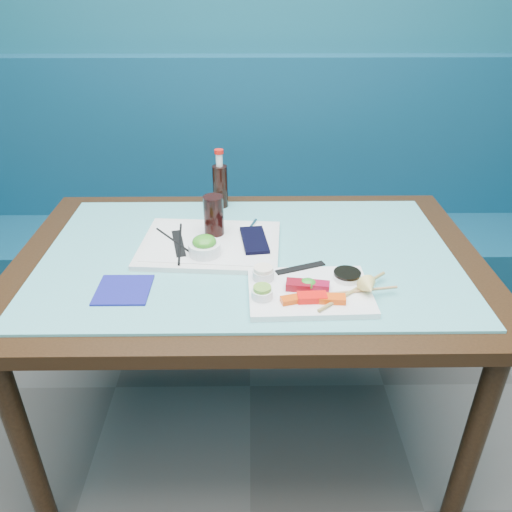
{
  "coord_description": "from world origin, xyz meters",
  "views": [
    {
      "loc": [
        0.01,
        0.15,
        1.5
      ],
      "look_at": [
        0.02,
        1.36,
        0.8
      ],
      "focal_mm": 35.0,
      "sensor_mm": 36.0,
      "label": 1
    }
  ],
  "objects_px": {
    "sashimi_plate": "(310,292)",
    "seaweed_bowl": "(205,249)",
    "booth_bench": "(249,236)",
    "cola_bottle_body": "(220,187)",
    "cola_glass": "(214,216)",
    "serving_tray": "(210,245)",
    "dining_table": "(249,278)",
    "blue_napkin": "(123,290)"
  },
  "relations": [
    {
      "from": "sashimi_plate",
      "to": "serving_tray",
      "type": "xyz_separation_m",
      "value": [
        -0.28,
        0.26,
        -0.0
      ]
    },
    {
      "from": "serving_tray",
      "to": "seaweed_bowl",
      "type": "bearing_deg",
      "value": -93.31
    },
    {
      "from": "sashimi_plate",
      "to": "seaweed_bowl",
      "type": "bearing_deg",
      "value": 145.21
    },
    {
      "from": "cola_bottle_body",
      "to": "serving_tray",
      "type": "bearing_deg",
      "value": -93.28
    },
    {
      "from": "sashimi_plate",
      "to": "seaweed_bowl",
      "type": "xyz_separation_m",
      "value": [
        -0.29,
        0.19,
        0.03
      ]
    },
    {
      "from": "serving_tray",
      "to": "cola_glass",
      "type": "relative_size",
      "value": 3.28
    },
    {
      "from": "cola_bottle_body",
      "to": "dining_table",
      "type": "bearing_deg",
      "value": -73.76
    },
    {
      "from": "booth_bench",
      "to": "dining_table",
      "type": "height_order",
      "value": "booth_bench"
    },
    {
      "from": "sashimi_plate",
      "to": "seaweed_bowl",
      "type": "relative_size",
      "value": 3.39
    },
    {
      "from": "booth_bench",
      "to": "blue_napkin",
      "type": "bearing_deg",
      "value": -107.72
    },
    {
      "from": "booth_bench",
      "to": "sashimi_plate",
      "type": "xyz_separation_m",
      "value": [
        0.16,
        -1.06,
        0.39
      ]
    },
    {
      "from": "seaweed_bowl",
      "to": "sashimi_plate",
      "type": "bearing_deg",
      "value": -33.13
    },
    {
      "from": "cola_bottle_body",
      "to": "blue_napkin",
      "type": "height_order",
      "value": "cola_bottle_body"
    },
    {
      "from": "serving_tray",
      "to": "seaweed_bowl",
      "type": "xyz_separation_m",
      "value": [
        -0.01,
        -0.07,
        0.03
      ]
    },
    {
      "from": "seaweed_bowl",
      "to": "cola_glass",
      "type": "bearing_deg",
      "value": 81.25
    },
    {
      "from": "dining_table",
      "to": "cola_bottle_body",
      "type": "bearing_deg",
      "value": 106.24
    },
    {
      "from": "sashimi_plate",
      "to": "blue_napkin",
      "type": "relative_size",
      "value": 2.25
    },
    {
      "from": "dining_table",
      "to": "sashimi_plate",
      "type": "bearing_deg",
      "value": -54.4
    },
    {
      "from": "sashimi_plate",
      "to": "cola_glass",
      "type": "relative_size",
      "value": 2.49
    },
    {
      "from": "cola_bottle_body",
      "to": "blue_napkin",
      "type": "bearing_deg",
      "value": -113.1
    },
    {
      "from": "serving_tray",
      "to": "blue_napkin",
      "type": "bearing_deg",
      "value": -127.63
    },
    {
      "from": "dining_table",
      "to": "cola_bottle_body",
      "type": "xyz_separation_m",
      "value": [
        -0.1,
        0.34,
        0.17
      ]
    },
    {
      "from": "booth_bench",
      "to": "sashimi_plate",
      "type": "height_order",
      "value": "booth_bench"
    },
    {
      "from": "booth_bench",
      "to": "cola_glass",
      "type": "distance_m",
      "value": 0.88
    },
    {
      "from": "dining_table",
      "to": "sashimi_plate",
      "type": "xyz_separation_m",
      "value": [
        0.16,
        -0.22,
        0.1
      ]
    },
    {
      "from": "serving_tray",
      "to": "cola_glass",
      "type": "xyz_separation_m",
      "value": [
        0.01,
        0.05,
        0.07
      ]
    },
    {
      "from": "blue_napkin",
      "to": "cola_glass",
      "type": "bearing_deg",
      "value": 52.64
    },
    {
      "from": "sashimi_plate",
      "to": "blue_napkin",
      "type": "height_order",
      "value": "sashimi_plate"
    },
    {
      "from": "booth_bench",
      "to": "cola_bottle_body",
      "type": "relative_size",
      "value": 20.04
    },
    {
      "from": "booth_bench",
      "to": "sashimi_plate",
      "type": "bearing_deg",
      "value": -81.45
    },
    {
      "from": "cola_glass",
      "to": "cola_bottle_body",
      "type": "distance_m",
      "value": 0.25
    },
    {
      "from": "seaweed_bowl",
      "to": "cola_bottle_body",
      "type": "distance_m",
      "value": 0.38
    },
    {
      "from": "serving_tray",
      "to": "seaweed_bowl",
      "type": "height_order",
      "value": "seaweed_bowl"
    },
    {
      "from": "sashimi_plate",
      "to": "cola_bottle_body",
      "type": "distance_m",
      "value": 0.63
    },
    {
      "from": "sashimi_plate",
      "to": "cola_bottle_body",
      "type": "height_order",
      "value": "cola_bottle_body"
    },
    {
      "from": "dining_table",
      "to": "serving_tray",
      "type": "height_order",
      "value": "serving_tray"
    },
    {
      "from": "booth_bench",
      "to": "cola_glass",
      "type": "xyz_separation_m",
      "value": [
        -0.11,
        -0.74,
        0.46
      ]
    },
    {
      "from": "dining_table",
      "to": "cola_glass",
      "type": "distance_m",
      "value": 0.22
    },
    {
      "from": "seaweed_bowl",
      "to": "blue_napkin",
      "type": "distance_m",
      "value": 0.26
    },
    {
      "from": "dining_table",
      "to": "seaweed_bowl",
      "type": "bearing_deg",
      "value": -164.44
    },
    {
      "from": "cola_bottle_body",
      "to": "sashimi_plate",
      "type": "bearing_deg",
      "value": -65.37
    },
    {
      "from": "serving_tray",
      "to": "seaweed_bowl",
      "type": "distance_m",
      "value": 0.08
    }
  ]
}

